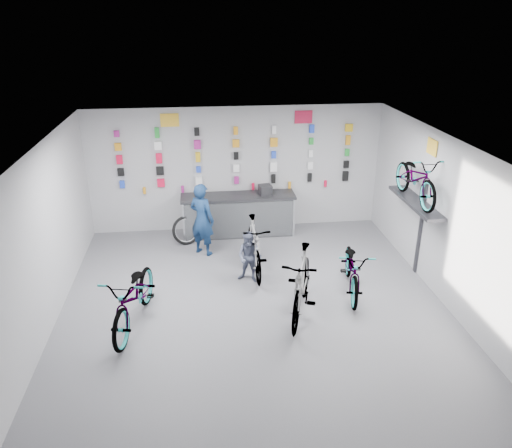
{
  "coord_description": "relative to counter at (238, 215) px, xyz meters",
  "views": [
    {
      "loc": [
        -0.89,
        -7.52,
        4.99
      ],
      "look_at": [
        0.17,
        1.4,
        1.16
      ],
      "focal_mm": 35.0,
      "sensor_mm": 36.0,
      "label": 1
    }
  ],
  "objects": [
    {
      "name": "merch_wall",
      "position": [
        -0.07,
        0.39,
        1.29
      ],
      "size": [
        5.56,
        0.08,
        1.57
      ],
      "color": "blue",
      "rests_on": "wall_back"
    },
    {
      "name": "bike_service",
      "position": [
        0.16,
        -1.9,
        0.08
      ],
      "size": [
        0.55,
        1.88,
        1.13
      ],
      "primitive_type": "imported",
      "rotation": [
        0.0,
        0.0,
        0.01
      ],
      "color": "gray",
      "rests_on": "floor"
    },
    {
      "name": "wall_left",
      "position": [
        -3.5,
        -3.54,
        1.01
      ],
      "size": [
        0.0,
        8.0,
        8.0
      ],
      "primitive_type": "plane",
      "rotation": [
        1.57,
        0.0,
        1.57
      ],
      "color": "#BBBBBE",
      "rests_on": "floor"
    },
    {
      "name": "wall_bracket",
      "position": [
        3.33,
        -2.34,
        0.98
      ],
      "size": [
        0.39,
        1.9,
        2.0
      ],
      "color": "#333338",
      "rests_on": "wall_right"
    },
    {
      "name": "wall_back",
      "position": [
        0.0,
        0.46,
        1.01
      ],
      "size": [
        7.0,
        0.0,
        7.0
      ],
      "primitive_type": "plane",
      "rotation": [
        1.57,
        0.0,
        0.0
      ],
      "color": "#BBBBBE",
      "rests_on": "floor"
    },
    {
      "name": "bike_left",
      "position": [
        -2.08,
        -3.59,
        0.06
      ],
      "size": [
        1.12,
        2.19,
        1.09
      ],
      "primitive_type": "imported",
      "rotation": [
        0.0,
        0.0,
        -0.2
      ],
      "color": "gray",
      "rests_on": "floor"
    },
    {
      "name": "ceiling",
      "position": [
        0.0,
        -3.54,
        2.51
      ],
      "size": [
        8.0,
        8.0,
        0.0
      ],
      "primitive_type": "plane",
      "rotation": [
        3.14,
        0.0,
        0.0
      ],
      "color": "white",
      "rests_on": "wall_back"
    },
    {
      "name": "counter",
      "position": [
        0.0,
        0.0,
        0.0
      ],
      "size": [
        2.7,
        0.66,
        1.0
      ],
      "color": "black",
      "rests_on": "floor"
    },
    {
      "name": "sign_right",
      "position": [
        1.6,
        0.44,
        2.23
      ],
      "size": [
        0.42,
        0.02,
        0.3
      ],
      "primitive_type": "cube",
      "color": "#CA1F43",
      "rests_on": "wall_back"
    },
    {
      "name": "customer",
      "position": [
        0.02,
        -2.31,
        0.04
      ],
      "size": [
        0.63,
        0.58,
        1.05
      ],
      "primitive_type": "imported",
      "rotation": [
        0.0,
        0.0,
        -0.44
      ],
      "color": "#4F566F",
      "rests_on": "floor"
    },
    {
      "name": "bike_wall",
      "position": [
        3.25,
        -2.34,
        1.57
      ],
      "size": [
        0.63,
        1.8,
        0.95
      ],
      "primitive_type": "imported",
      "color": "gray",
      "rests_on": "wall_bracket"
    },
    {
      "name": "wall_front",
      "position": [
        0.0,
        -7.54,
        1.01
      ],
      "size": [
        7.0,
        0.0,
        7.0
      ],
      "primitive_type": "plane",
      "rotation": [
        -1.57,
        0.0,
        0.0
      ],
      "color": "#BBBBBE",
      "rests_on": "floor"
    },
    {
      "name": "floor",
      "position": [
        0.0,
        -3.54,
        -0.49
      ],
      "size": [
        8.0,
        8.0,
        0.0
      ],
      "primitive_type": "plane",
      "color": "#57585D",
      "rests_on": "ground"
    },
    {
      "name": "wall_right",
      "position": [
        3.5,
        -3.54,
        1.01
      ],
      "size": [
        0.0,
        8.0,
        8.0
      ],
      "primitive_type": "plane",
      "rotation": [
        1.57,
        0.0,
        -1.57
      ],
      "color": "#BBBBBE",
      "rests_on": "floor"
    },
    {
      "name": "register",
      "position": [
        0.65,
        0.01,
        0.62
      ],
      "size": [
        0.33,
        0.34,
        0.22
      ],
      "primitive_type": "cube",
      "rotation": [
        0.0,
        0.0,
        0.17
      ],
      "color": "black",
      "rests_on": "counter"
    },
    {
      "name": "bike_center",
      "position": [
        0.8,
        -3.59,
        0.12
      ],
      "size": [
        1.21,
        2.1,
        1.22
      ],
      "primitive_type": "imported",
      "rotation": [
        0.0,
        0.0,
        -0.33
      ],
      "color": "gray",
      "rests_on": "floor"
    },
    {
      "name": "clerk",
      "position": [
        -0.87,
        -0.95,
        0.33
      ],
      "size": [
        0.71,
        0.67,
        1.64
      ],
      "primitive_type": "imported",
      "rotation": [
        0.0,
        0.0,
        2.5
      ],
      "color": "navy",
      "rests_on": "floor"
    },
    {
      "name": "bike_right",
      "position": [
        1.93,
        -2.94,
        0.0
      ],
      "size": [
        1.0,
        1.95,
        0.98
      ],
      "primitive_type": "imported",
      "rotation": [
        0.0,
        0.0,
        -0.2
      ],
      "color": "gray",
      "rests_on": "floor"
    },
    {
      "name": "sign_left",
      "position": [
        -1.5,
        0.44,
        2.23
      ],
      "size": [
        0.42,
        0.02,
        0.3
      ],
      "primitive_type": "cube",
      "color": "yellow",
      "rests_on": "wall_back"
    },
    {
      "name": "sign_side",
      "position": [
        3.48,
        -2.34,
        2.16
      ],
      "size": [
        0.02,
        0.4,
        0.3
      ],
      "primitive_type": "cube",
      "color": "yellow",
      "rests_on": "wall_right"
    },
    {
      "name": "spare_wheel",
      "position": [
        -1.25,
        -0.37,
        -0.17
      ],
      "size": [
        0.73,
        0.51,
        0.66
      ],
      "rotation": [
        0.0,
        0.0,
        0.38
      ],
      "color": "black",
      "rests_on": "floor"
    }
  ]
}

